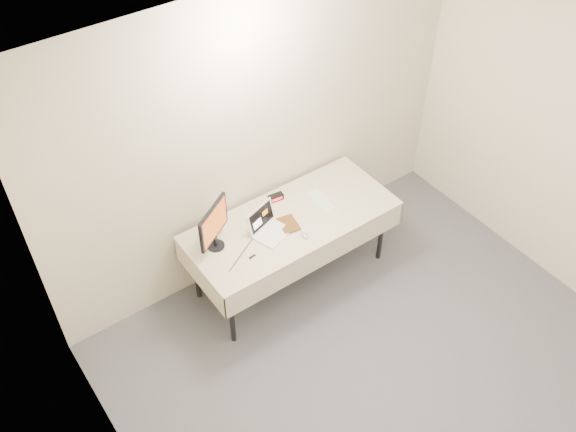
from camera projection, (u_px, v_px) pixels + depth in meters
back_wall at (260, 136)px, 5.35m from camera, size 4.00×0.10×2.70m
table at (292, 224)px, 5.55m from camera, size 1.86×0.81×0.74m
laptop at (268, 226)px, 5.37m from camera, size 0.38×0.35×0.22m
monitor at (214, 224)px, 5.10m from camera, size 0.37×0.24×0.43m
book at (280, 219)px, 5.36m from camera, size 0.15×0.05×0.21m
alarm_clock at (276, 197)px, 5.67m from camera, size 0.14×0.07×0.06m
clicker at (305, 235)px, 5.35m from camera, size 0.07×0.11×0.02m
paper_form at (321, 200)px, 5.68m from camera, size 0.15×0.31×0.00m
usb_dongle at (252, 257)px, 5.18m from camera, size 0.06×0.03×0.01m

